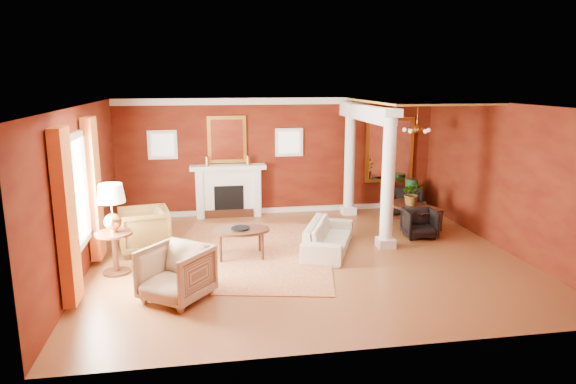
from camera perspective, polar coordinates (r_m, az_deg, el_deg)
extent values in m
plane|color=brown|center=(9.96, 2.05, -7.25)|extent=(8.00, 8.00, 0.00)
cube|color=#64230D|center=(12.96, -1.00, 4.01)|extent=(8.00, 0.04, 2.90)
cube|color=#64230D|center=(6.28, 8.58, -5.35)|extent=(8.00, 0.04, 2.90)
cube|color=#64230D|center=(9.61, -21.95, 0.10)|extent=(0.04, 7.00, 2.90)
cube|color=#64230D|center=(11.08, 22.84, 1.57)|extent=(0.04, 7.00, 2.90)
cube|color=white|center=(9.38, 2.19, 9.67)|extent=(8.00, 7.00, 0.04)
cube|color=white|center=(12.82, -6.63, -0.03)|extent=(1.60, 0.34, 1.20)
cube|color=black|center=(12.69, -6.57, -0.86)|extent=(0.72, 0.03, 0.70)
cube|color=black|center=(12.77, -6.53, -2.39)|extent=(1.20, 0.05, 0.20)
cube|color=white|center=(12.66, -6.69, 2.76)|extent=(1.85, 0.42, 0.10)
cube|color=white|center=(12.78, -9.75, -0.17)|extent=(0.16, 0.40, 1.20)
cube|color=white|center=(12.85, -3.50, 0.05)|extent=(0.16, 0.40, 1.20)
cube|color=gold|center=(12.74, -6.80, 5.81)|extent=(0.95, 0.06, 1.15)
cube|color=white|center=(12.70, -6.80, 5.80)|extent=(0.78, 0.02, 0.98)
cube|color=white|center=(12.78, -13.78, 5.11)|extent=(0.70, 0.06, 0.70)
cube|color=white|center=(12.75, -13.79, 5.09)|extent=(0.54, 0.02, 0.54)
cube|color=white|center=(12.92, 0.12, 5.55)|extent=(0.70, 0.06, 0.70)
cube|color=white|center=(12.89, 0.14, 5.53)|extent=(0.54, 0.02, 0.54)
cube|color=white|center=(9.01, -22.69, -0.08)|extent=(0.03, 1.30, 1.70)
cube|color=white|center=(8.34, -23.51, -1.10)|extent=(0.08, 0.10, 1.90)
cube|color=white|center=(9.67, -21.59, 0.82)|extent=(0.08, 0.10, 1.90)
cube|color=#C46621|center=(8.07, -23.43, -2.62)|extent=(0.18, 0.55, 2.60)
cube|color=#C46621|center=(9.98, -20.78, 0.33)|extent=(0.18, 0.55, 2.60)
cube|color=white|center=(10.65, 10.77, -5.57)|extent=(0.34, 0.34, 0.20)
cylinder|color=white|center=(10.32, 11.07, 1.58)|extent=(0.26, 0.26, 2.50)
cube|color=white|center=(10.16, 11.37, 8.63)|extent=(0.36, 0.36, 0.16)
cube|color=white|center=(13.11, 6.72, -2.00)|extent=(0.34, 0.34, 0.20)
cylinder|color=white|center=(12.84, 6.87, 3.84)|extent=(0.26, 0.26, 2.50)
cube|color=white|center=(12.72, 7.03, 9.51)|extent=(0.36, 0.36, 0.16)
cube|color=white|center=(11.67, 8.55, 8.71)|extent=(0.30, 3.20, 0.32)
cube|color=gold|center=(11.93, 14.16, 9.76)|extent=(2.30, 3.40, 0.04)
cube|color=gold|center=(13.64, 11.20, 4.62)|extent=(1.30, 0.06, 1.70)
cube|color=white|center=(13.61, 11.25, 4.60)|extent=(1.10, 0.02, 1.50)
cylinder|color=#C3843D|center=(12.01, 14.21, 8.36)|extent=(0.02, 0.02, 0.65)
sphere|color=#C3843D|center=(12.03, 14.13, 6.82)|extent=(0.20, 0.20, 0.20)
sphere|color=white|center=(12.15, 15.34, 6.66)|extent=(0.09, 0.09, 0.09)
sphere|color=white|center=(12.31, 14.00, 6.80)|extent=(0.09, 0.09, 0.09)
sphere|color=white|center=(12.10, 12.82, 6.77)|extent=(0.09, 0.09, 0.09)
sphere|color=white|center=(11.80, 13.42, 6.60)|extent=(0.09, 0.09, 0.09)
sphere|color=white|center=(11.83, 15.02, 6.53)|extent=(0.09, 0.09, 0.09)
cube|color=white|center=(12.79, -1.00, 10.06)|extent=(8.00, 0.08, 0.16)
cube|color=white|center=(13.20, -0.95, -2.00)|extent=(8.00, 0.08, 0.12)
cube|color=maroon|center=(10.21, -4.14, -6.72)|extent=(3.87, 4.67, 0.02)
imported|color=beige|center=(10.25, 4.53, -4.44)|extent=(1.29, 2.03, 0.77)
imported|color=black|center=(10.51, -15.73, -3.88)|extent=(1.04, 1.09, 0.97)
imported|color=tan|center=(8.16, -12.36, -8.57)|extent=(1.24, 1.23, 0.94)
cylinder|color=black|center=(9.82, -5.30, -4.27)|extent=(1.12, 1.12, 0.05)
cylinder|color=black|center=(9.66, -7.48, -6.39)|extent=(0.05, 0.05, 0.51)
cylinder|color=black|center=(9.71, -2.84, -6.19)|extent=(0.05, 0.05, 0.51)
cylinder|color=black|center=(10.12, -7.59, -5.50)|extent=(0.05, 0.05, 0.51)
cylinder|color=black|center=(10.18, -3.16, -5.31)|extent=(0.05, 0.05, 0.51)
imported|color=black|center=(9.74, -5.37, -3.61)|extent=(0.15, 0.08, 0.22)
cylinder|color=black|center=(9.66, -18.49, -8.41)|extent=(0.47, 0.47, 0.04)
cylinder|color=black|center=(9.55, -18.63, -6.48)|extent=(0.10, 0.10, 0.73)
cylinder|color=black|center=(9.44, -18.78, -4.38)|extent=(0.64, 0.64, 0.04)
sphere|color=#C3843D|center=(9.38, -18.87, -3.13)|extent=(0.30, 0.30, 0.30)
cylinder|color=#C3843D|center=(9.33, -18.96, -1.86)|extent=(0.03, 0.03, 0.32)
cone|color=white|center=(9.27, -19.09, -0.13)|extent=(0.47, 0.47, 0.32)
imported|color=black|center=(12.25, 13.62, -1.91)|extent=(0.95, 1.48, 0.78)
imported|color=black|center=(11.44, 14.43, -3.25)|extent=(0.71, 0.67, 0.67)
imported|color=black|center=(13.47, 12.65, -0.54)|extent=(0.85, 0.80, 0.79)
sphere|color=#16441F|center=(13.64, 13.45, -1.39)|extent=(0.36, 0.36, 0.36)
cylinder|color=#16441F|center=(13.59, 13.50, -0.36)|extent=(0.32, 0.32, 0.84)
imported|color=#26591E|center=(12.15, 13.68, 0.89)|extent=(0.56, 0.61, 0.43)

